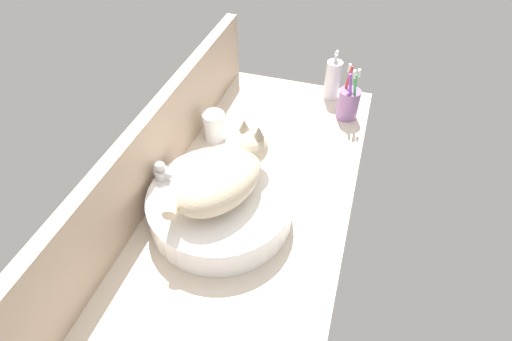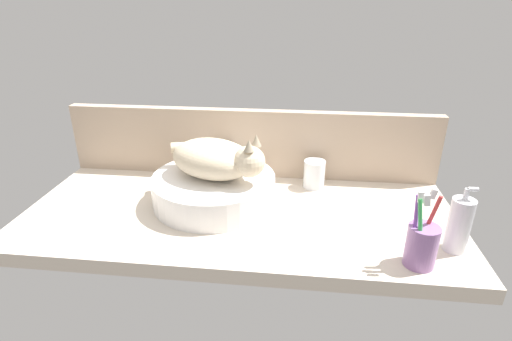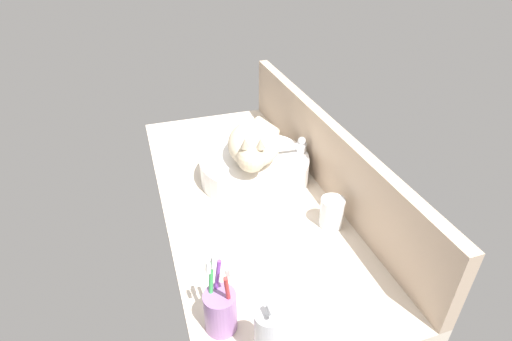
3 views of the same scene
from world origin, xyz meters
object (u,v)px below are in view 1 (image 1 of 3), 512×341
Objects in this scene: cat at (222,175)px; water_glass at (214,127)px; faucet at (167,181)px; toothbrush_cup at (348,103)px; sink_basin at (221,206)px; soap_dispenser at (333,80)px.

cat reaches higher than water_glass.
toothbrush_cup reaches higher than faucet.
sink_basin is 65.41cm from soap_dispenser.
toothbrush_cup reaches higher than water_glass.
cat is 16.82cm from faucet.
sink_basin is at bearing -155.59° from water_glass.
soap_dispenser is at bearing -42.97° from water_glass.
soap_dispenser is at bearing 34.69° from toothbrush_cup.
faucet is 69.90cm from soap_dispenser.
sink_basin is 10.01cm from cat.
toothbrush_cup reaches higher than sink_basin.
water_glass is at bearing -3.10° from faucet.
sink_basin is 15.37cm from faucet.
faucet is 1.53× the size of water_glass.
cat is 64.38cm from soap_dispenser.
faucet is at bearing 90.78° from cat.
water_glass is at bearing 137.03° from soap_dispenser.
water_glass is (28.34, 13.85, -10.23)cm from cat.
cat is 3.39× the size of water_glass.
cat is (1.31, -0.39, 9.91)cm from sink_basin.
toothbrush_cup is 44.56cm from water_glass.
soap_dispenser is 0.91× the size of toothbrush_cup.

